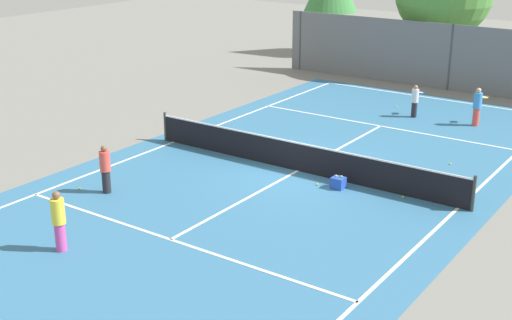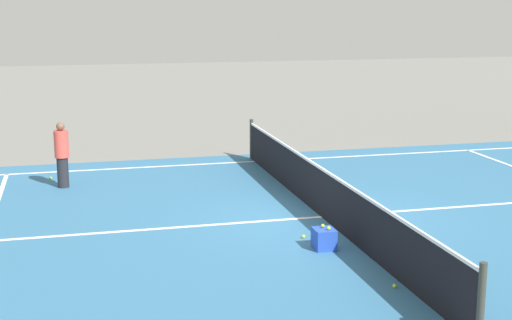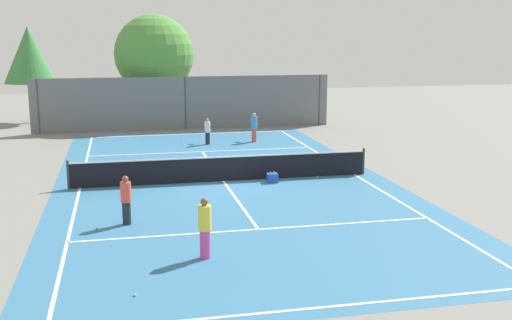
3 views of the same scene
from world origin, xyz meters
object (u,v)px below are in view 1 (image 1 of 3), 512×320
object	(u,v)px
tennis_ball_5	(450,164)
player_3	(415,100)
player_0	(477,106)
player_1	(105,169)
player_2	(59,221)
tennis_ball_2	(403,197)
tennis_ball_4	(396,107)
ball_crate	(338,183)
tennis_ball_1	(80,188)
tennis_ball_0	(317,184)

from	to	relation	value
tennis_ball_5	player_3	bearing A→B (deg)	124.54
player_0	player_3	xyz separation A→B (m)	(-2.56, -0.23, -0.09)
player_1	player_2	size ratio (longest dim) A/B	0.94
player_2	tennis_ball_2	world-z (taller)	player_2
player_2	tennis_ball_4	distance (m)	18.03
ball_crate	tennis_ball_5	bearing A→B (deg)	63.03
tennis_ball_2	tennis_ball_1	bearing A→B (deg)	-149.05
tennis_ball_2	tennis_ball_4	distance (m)	10.72
player_0	player_3	bearing A→B (deg)	-174.77
player_0	ball_crate	bearing A→B (deg)	-97.76
player_1	ball_crate	xyz separation A→B (m)	(5.68, 4.40, -0.60)
player_3	tennis_ball_0	world-z (taller)	player_3
player_0	tennis_ball_4	distance (m)	3.99
player_1	tennis_ball_2	bearing A→B (deg)	32.17
player_2	tennis_ball_2	distance (m)	10.08
player_0	tennis_ball_0	size ratio (longest dim) A/B	23.77
player_2	tennis_ball_5	world-z (taller)	player_2
tennis_ball_0	ball_crate	bearing A→B (deg)	14.11
tennis_ball_4	ball_crate	bearing A→B (deg)	-75.85
player_3	tennis_ball_1	world-z (taller)	player_3
player_0	tennis_ball_5	distance (m)	5.30
ball_crate	player_0	bearing A→B (deg)	82.24
ball_crate	tennis_ball_5	xyz separation A→B (m)	(2.11, 4.14, -0.15)
player_2	player_3	bearing A→B (deg)	81.81
tennis_ball_0	tennis_ball_2	xyz separation A→B (m)	(2.64, 0.59, 0.00)
player_3	tennis_ball_2	world-z (taller)	player_3
player_0	tennis_ball_0	xyz separation A→B (m)	(-1.92, -9.49, -0.78)
player_3	tennis_ball_1	bearing A→B (deg)	-110.95
tennis_ball_0	tennis_ball_5	size ratio (longest dim) A/B	1.00
tennis_ball_0	tennis_ball_5	world-z (taller)	same
player_3	player_1	bearing A→B (deg)	-108.03
tennis_ball_1	tennis_ball_5	bearing A→B (deg)	45.56
tennis_ball_0	tennis_ball_4	world-z (taller)	same
player_0	tennis_ball_0	bearing A→B (deg)	-101.45
player_0	ball_crate	size ratio (longest dim) A/B	3.68
player_3	tennis_ball_4	size ratio (longest dim) A/B	21.01
player_1	tennis_ball_5	world-z (taller)	player_1
player_1	tennis_ball_5	xyz separation A→B (m)	(7.79, 8.55, -0.75)
player_2	tennis_ball_5	distance (m)	13.35
tennis_ball_0	player_1	bearing A→B (deg)	-139.90
ball_crate	tennis_ball_2	size ratio (longest dim) A/B	6.45
player_1	tennis_ball_5	size ratio (longest dim) A/B	23.16
player_2	tennis_ball_5	bearing A→B (deg)	64.02
player_3	tennis_ball_4	distance (m)	1.78
player_0	tennis_ball_5	xyz separation A→B (m)	(0.84, -5.18, -0.78)
player_3	tennis_ball_4	xyz separation A→B (m)	(-1.26, 1.05, -0.69)
player_0	tennis_ball_1	size ratio (longest dim) A/B	23.77
player_0	tennis_ball_1	world-z (taller)	player_0
player_3	tennis_ball_5	distance (m)	6.04
tennis_ball_0	tennis_ball_4	distance (m)	10.47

